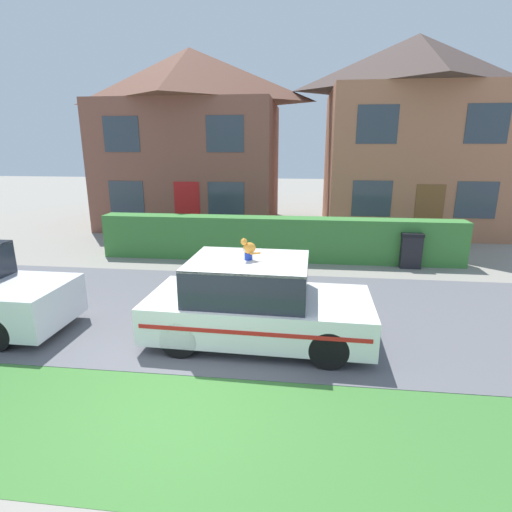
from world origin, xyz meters
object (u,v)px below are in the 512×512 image
at_px(house_right, 410,134).
at_px(wheelie_bin, 410,249).
at_px(cat, 248,247).
at_px(house_left, 192,138).
at_px(police_car, 256,302).

bearing_deg(house_right, wheelie_bin, -100.92).
distance_m(cat, wheelie_bin, 6.66).
height_order(house_right, wheelie_bin, house_right).
height_order(house_left, house_right, house_right).
height_order(police_car, house_right, house_right).
xyz_separation_m(police_car, wheelie_bin, (3.91, 5.11, -0.21)).
bearing_deg(wheelie_bin, house_left, 143.69).
bearing_deg(house_left, police_car, -69.84).
relative_size(house_right, wheelie_bin, 7.44).
relative_size(police_car, wheelie_bin, 3.89).
height_order(police_car, cat, cat).
xyz_separation_m(police_car, house_left, (-4.11, 11.21, 3.04)).
bearing_deg(house_left, cat, -70.47).
height_order(house_left, wheelie_bin, house_left).
distance_m(police_car, house_left, 12.32).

